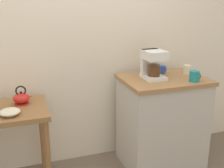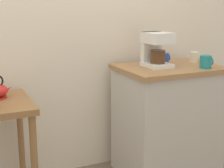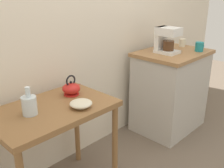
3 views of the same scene
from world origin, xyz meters
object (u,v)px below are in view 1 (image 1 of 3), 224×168
(teakettle, at_px, (22,98))
(mug_small_cream, at_px, (187,69))
(mug_blue, at_px, (162,69))
(mug_dark_teal, at_px, (194,76))
(bowl_stoneware, at_px, (10,112))
(coffee_maker, at_px, (153,63))

(teakettle, bearing_deg, mug_small_cream, -1.56)
(mug_blue, bearing_deg, mug_small_cream, -24.31)
(mug_blue, relative_size, mug_dark_teal, 0.87)
(teakettle, height_order, mug_blue, mug_blue)
(teakettle, height_order, mug_small_cream, mug_small_cream)
(bowl_stoneware, bearing_deg, mug_blue, 11.34)
(teakettle, height_order, mug_dark_teal, mug_dark_teal)
(bowl_stoneware, xyz_separation_m, mug_small_cream, (1.64, 0.18, 0.15))
(bowl_stoneware, xyz_separation_m, teakettle, (0.10, 0.23, 0.02))
(bowl_stoneware, height_order, mug_blue, mug_blue)
(teakettle, distance_m, mug_dark_teal, 1.49)
(mug_small_cream, bearing_deg, mug_blue, 155.69)
(mug_dark_teal, bearing_deg, bowl_stoneware, 177.55)
(coffee_maker, relative_size, mug_small_cream, 3.04)
(teakettle, distance_m, coffee_maker, 1.18)
(mug_blue, xyz_separation_m, mug_small_cream, (0.22, -0.10, 0.00))
(coffee_maker, height_order, mug_dark_teal, coffee_maker)
(bowl_stoneware, bearing_deg, mug_small_cream, 6.38)
(mug_blue, distance_m, mug_dark_teal, 0.38)
(bowl_stoneware, relative_size, mug_dark_teal, 1.61)
(coffee_maker, height_order, mug_blue, coffee_maker)
(teakettle, distance_m, mug_small_cream, 1.55)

